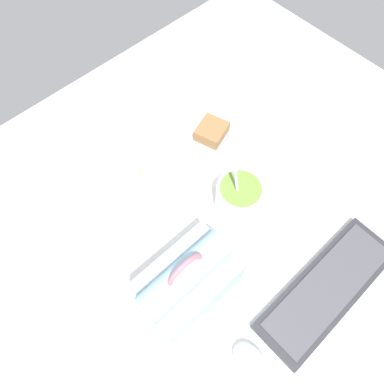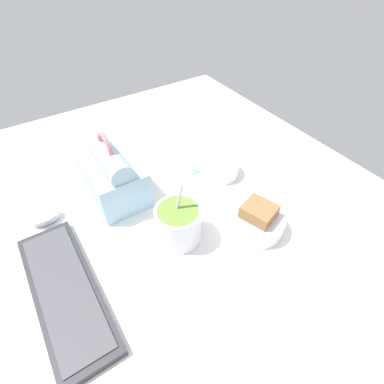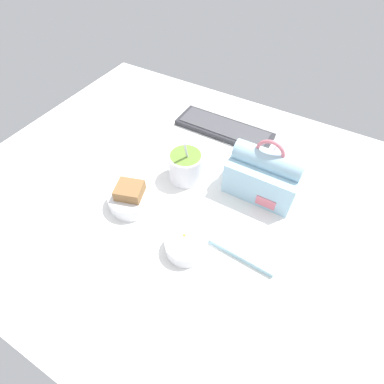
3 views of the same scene
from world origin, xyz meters
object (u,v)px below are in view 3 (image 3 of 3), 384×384
lunch_bag (264,174)px  soup_cup (186,166)px  bento_bowl_snacks (186,245)px  keyboard (224,129)px  chopstick_case (242,255)px  computer_mouse (282,151)px  bento_bowl_sandwich (131,198)px

lunch_bag → soup_cup: lunch_bag is taller
bento_bowl_snacks → lunch_bag: bearing=72.8°
keyboard → chopstick_case: size_ratio=1.94×
soup_cup → computer_mouse: (22.52, 25.17, -3.27)cm
soup_cup → lunch_bag: bearing=16.6°
bento_bowl_snacks → keyboard: bearing=105.0°
keyboard → computer_mouse: computer_mouse is taller
lunch_bag → computer_mouse: lunch_bag is taller
bento_bowl_sandwich → bento_bowl_snacks: bento_bowl_sandwich is taller
keyboard → lunch_bag: 30.54cm
computer_mouse → chopstick_case: bearing=-84.5°
lunch_bag → chopstick_case: bearing=-79.9°
lunch_bag → chopstick_case: 24.73cm
bento_bowl_sandwich → soup_cup: bearing=65.2°
keyboard → bento_bowl_snacks: bearing=-75.0°
soup_cup → chopstick_case: 31.75cm
soup_cup → chopstick_case: bearing=-32.5°
lunch_bag → bento_bowl_snacks: 30.75cm
lunch_bag → bento_bowl_snacks: (-9.00, -29.00, -4.81)cm
chopstick_case → keyboard: bearing=121.1°
bento_bowl_sandwich → bento_bowl_snacks: bearing=-13.7°
keyboard → computer_mouse: size_ratio=4.72×
bento_bowl_sandwich → bento_bowl_snacks: 21.91cm
keyboard → lunch_bag: bearing=-42.2°
lunch_bag → bento_bowl_sandwich: 38.73cm
keyboard → bento_bowl_sandwich: 44.72cm
chopstick_case → soup_cup: bearing=147.5°
keyboard → chopstick_case: 51.08cm
keyboard → bento_bowl_snacks: size_ratio=3.33×
lunch_bag → bento_bowl_sandwich: (-30.28, -23.81, -4.07)cm
chopstick_case → bento_bowl_sandwich: bearing=-179.6°
bento_bowl_snacks → computer_mouse: 48.39cm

